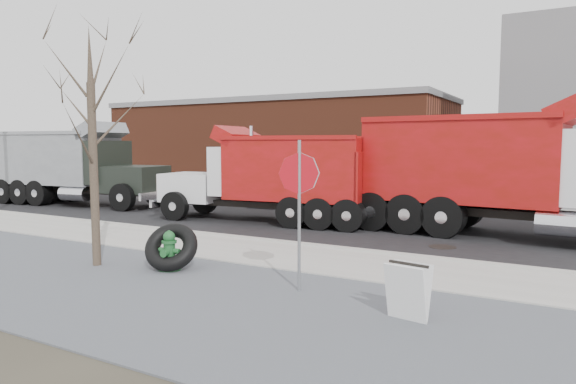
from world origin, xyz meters
The scene contains 15 objects.
ground centered at (0.00, 0.00, 0.00)m, with size 120.00×120.00×0.00m, color #383328.
gravel_verge centered at (0.00, -3.50, 0.01)m, with size 60.00×5.00×0.03m, color gray.
sidewalk centered at (0.00, 0.25, 0.03)m, with size 60.00×2.50×0.06m, color #9E9B93.
curb centered at (0.00, 1.55, 0.06)m, with size 60.00×0.15×0.11m, color #9E9B93.
road centered at (0.00, 6.30, 0.01)m, with size 60.00×9.40×0.02m, color black.
far_sidewalk centered at (0.00, 12.00, 0.03)m, with size 60.00×2.00×0.06m, color #9E9B93.
building_brick centered at (-10.00, 17.00, 2.65)m, with size 20.20×8.20×5.30m.
bare_tree centered at (-3.20, -2.60, 3.30)m, with size 3.20×3.20×5.20m.
fire_hydrant centered at (-1.50, -2.15, 0.40)m, with size 0.50×0.48×0.88m.
truck_tire centered at (-1.52, -2.06, 0.50)m, with size 1.42×1.33×1.07m.
stop_sign centered at (1.61, -2.15, 1.88)m, with size 0.55×0.55×2.76m.
sandwich_board centered at (3.79, -2.74, 0.47)m, with size 0.70×0.51×0.89m.
dump_truck_red_a centered at (4.28, 5.59, 1.96)m, with size 9.72×3.31×3.86m.
dump_truck_red_b centered at (-3.09, 4.74, 1.66)m, with size 7.77×3.05×3.25m.
dump_truck_grey centered at (-13.27, 4.91, 1.81)m, with size 8.02×3.27×3.56m.
Camera 1 is at (5.91, -10.23, 2.70)m, focal length 32.00 mm.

